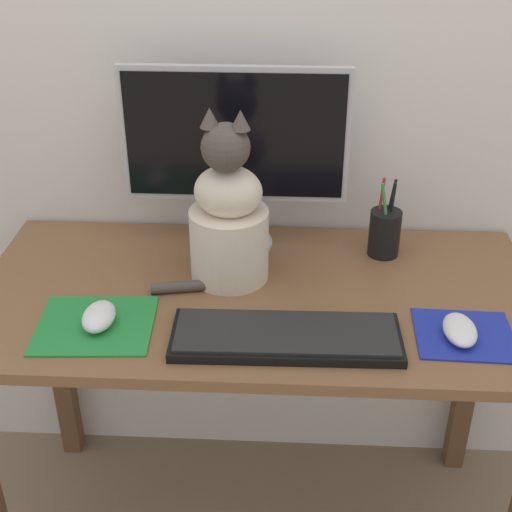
{
  "coord_description": "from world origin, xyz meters",
  "views": [
    {
      "loc": [
        0.07,
        -1.28,
        1.57
      ],
      "look_at": [
        0.0,
        -0.06,
        0.86
      ],
      "focal_mm": 50.0,
      "sensor_mm": 36.0,
      "label": 1
    }
  ],
  "objects_px": {
    "monitor": "(235,148)",
    "computer_mouse_right": "(460,330)",
    "cat": "(228,218)",
    "pen_cup": "(385,232)",
    "computer_mouse_left": "(99,316)",
    "keyboard": "(286,336)"
  },
  "relations": [
    {
      "from": "monitor",
      "to": "computer_mouse_right",
      "type": "distance_m",
      "value": 0.62
    },
    {
      "from": "cat",
      "to": "pen_cup",
      "type": "relative_size",
      "value": 2.1
    },
    {
      "from": "pen_cup",
      "to": "cat",
      "type": "bearing_deg",
      "value": -161.12
    },
    {
      "from": "computer_mouse_left",
      "to": "computer_mouse_right",
      "type": "relative_size",
      "value": 0.94
    },
    {
      "from": "cat",
      "to": "monitor",
      "type": "bearing_deg",
      "value": 97.28
    },
    {
      "from": "monitor",
      "to": "computer_mouse_right",
      "type": "bearing_deg",
      "value": -37.32
    },
    {
      "from": "keyboard",
      "to": "cat",
      "type": "xyz_separation_m",
      "value": [
        -0.13,
        0.23,
        0.13
      ]
    },
    {
      "from": "keyboard",
      "to": "computer_mouse_right",
      "type": "xyz_separation_m",
      "value": [
        0.33,
        0.03,
        0.01
      ]
    },
    {
      "from": "cat",
      "to": "computer_mouse_left",
      "type": "bearing_deg",
      "value": -130.73
    },
    {
      "from": "computer_mouse_left",
      "to": "pen_cup",
      "type": "relative_size",
      "value": 0.55
    },
    {
      "from": "computer_mouse_right",
      "to": "pen_cup",
      "type": "height_order",
      "value": "pen_cup"
    },
    {
      "from": "computer_mouse_right",
      "to": "cat",
      "type": "relative_size",
      "value": 0.28
    },
    {
      "from": "computer_mouse_left",
      "to": "cat",
      "type": "xyz_separation_m",
      "value": [
        0.24,
        0.2,
        0.12
      ]
    },
    {
      "from": "monitor",
      "to": "computer_mouse_left",
      "type": "relative_size",
      "value": 4.98
    },
    {
      "from": "keyboard",
      "to": "cat",
      "type": "height_order",
      "value": "cat"
    },
    {
      "from": "keyboard",
      "to": "computer_mouse_left",
      "type": "distance_m",
      "value": 0.37
    },
    {
      "from": "cat",
      "to": "pen_cup",
      "type": "height_order",
      "value": "cat"
    },
    {
      "from": "keyboard",
      "to": "cat",
      "type": "bearing_deg",
      "value": 118.27
    },
    {
      "from": "keyboard",
      "to": "cat",
      "type": "distance_m",
      "value": 0.3
    },
    {
      "from": "keyboard",
      "to": "computer_mouse_right",
      "type": "height_order",
      "value": "computer_mouse_right"
    },
    {
      "from": "monitor",
      "to": "pen_cup",
      "type": "bearing_deg",
      "value": -4.14
    },
    {
      "from": "computer_mouse_left",
      "to": "cat",
      "type": "relative_size",
      "value": 0.26
    }
  ]
}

